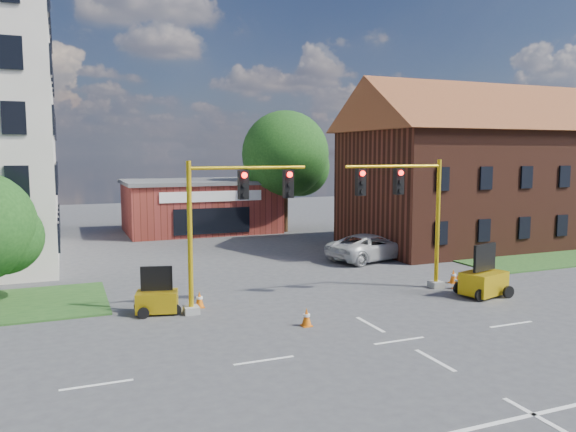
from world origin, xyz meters
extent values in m
plane|color=#414143|center=(0.00, 0.00, 0.00)|extent=(120.00, 120.00, 0.00)
cube|color=#204D1C|center=(18.00, 9.00, 0.04)|extent=(14.00, 4.00, 0.08)
cube|color=maroon|center=(0.00, 30.00, 2.00)|extent=(12.00, 8.00, 4.00)
cube|color=#595A5C|center=(0.00, 30.00, 4.15)|extent=(12.40, 8.40, 0.30)
cube|color=white|center=(0.00, 25.95, 3.20)|extent=(8.00, 0.10, 0.80)
cube|color=black|center=(0.00, 25.95, 1.30)|extent=(6.00, 0.10, 2.00)
cube|color=#4E2417|center=(18.00, 16.00, 4.00)|extent=(20.00, 10.00, 8.00)
cylinder|color=#382114|center=(6.50, 27.00, 2.28)|extent=(0.44, 0.44, 4.56)
sphere|color=#163F13|center=(6.50, 27.00, 6.42)|extent=(7.14, 7.14, 7.14)
sphere|color=#163F13|center=(7.93, 27.30, 5.39)|extent=(5.00, 5.00, 5.00)
sphere|color=#163F13|center=(-13.07, 10.80, 2.88)|extent=(3.26, 3.26, 3.26)
cube|color=gray|center=(-6.00, 6.00, 0.15)|extent=(0.60, 0.60, 0.30)
cylinder|color=gold|center=(-6.00, 6.00, 3.10)|extent=(0.20, 0.20, 6.20)
cylinder|color=gold|center=(-3.50, 6.00, 5.90)|extent=(5.00, 0.14, 0.14)
cube|color=black|center=(-3.75, 6.00, 5.20)|extent=(0.40, 0.32, 1.20)
cube|color=black|center=(-1.75, 6.00, 5.20)|extent=(0.40, 0.32, 1.20)
sphere|color=#FF0C07|center=(-3.75, 5.82, 5.60)|extent=(0.24, 0.24, 0.24)
cube|color=gray|center=(6.00, 6.00, 0.15)|extent=(0.60, 0.60, 0.30)
cylinder|color=gold|center=(6.00, 6.00, 3.10)|extent=(0.20, 0.20, 6.20)
cylinder|color=gold|center=(3.50, 6.00, 5.90)|extent=(5.00, 0.14, 0.14)
cube|color=black|center=(3.75, 6.00, 5.20)|extent=(0.40, 0.32, 1.20)
cube|color=black|center=(1.75, 6.00, 5.20)|extent=(0.40, 0.32, 1.20)
sphere|color=#FF0C07|center=(3.75, 5.82, 5.60)|extent=(0.24, 0.24, 0.24)
cube|color=gold|center=(-7.28, 6.59, 0.50)|extent=(1.85, 1.46, 0.82)
cube|color=black|center=(-7.28, 6.59, 1.45)|extent=(1.26, 0.42, 1.00)
cube|color=gold|center=(7.00, 3.83, 0.62)|extent=(2.31, 1.85, 1.01)
cube|color=black|center=(7.00, 3.83, 1.79)|extent=(1.54, 0.57, 1.23)
cube|color=#DF620B|center=(-2.33, 2.74, 0.02)|extent=(0.38, 0.38, 0.04)
cone|color=#DF620B|center=(-2.33, 2.74, 0.35)|extent=(0.40, 0.40, 0.70)
cylinder|color=white|center=(-2.33, 2.74, 0.42)|extent=(0.27, 0.27, 0.09)
cube|color=#DF620B|center=(-5.48, 6.79, 0.02)|extent=(0.38, 0.38, 0.04)
cone|color=#DF620B|center=(-5.48, 6.79, 0.35)|extent=(0.40, 0.40, 0.70)
cylinder|color=white|center=(-5.48, 6.79, 0.42)|extent=(0.27, 0.27, 0.09)
cube|color=#DF620B|center=(6.78, 5.37, 0.02)|extent=(0.38, 0.38, 0.04)
cone|color=#DF620B|center=(6.78, 5.37, 0.35)|extent=(0.40, 0.40, 0.70)
cylinder|color=white|center=(6.78, 5.37, 0.42)|extent=(0.27, 0.27, 0.09)
cube|color=#DF620B|center=(7.38, 6.44, 0.02)|extent=(0.38, 0.38, 0.04)
cone|color=#DF620B|center=(7.38, 6.44, 0.35)|extent=(0.40, 0.40, 0.70)
cylinder|color=white|center=(7.38, 6.44, 0.42)|extent=(0.27, 0.27, 0.09)
imported|color=silver|center=(6.70, 13.38, 0.80)|extent=(6.28, 4.06, 1.61)
camera|label=1|loc=(-10.69, -16.07, 6.48)|focal=35.00mm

